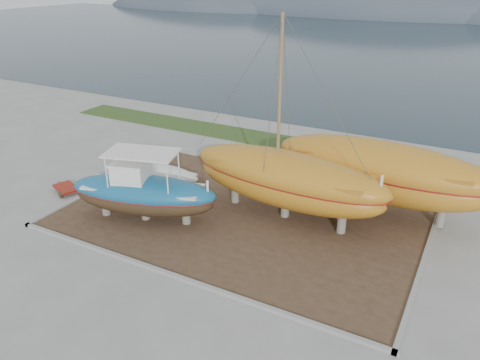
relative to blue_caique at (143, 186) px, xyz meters
The scene contains 11 objects.
ground 4.85m from the blue_caique, 17.08° to the right, with size 140.00×140.00×0.00m, color gray.
dirt_patch 5.38m from the blue_caique, 32.23° to the left, with size 18.00×12.00×0.06m, color #422D1E.
curb_frame 5.37m from the blue_caique, 32.23° to the left, with size 18.60×12.60×0.15m, color gray, non-canonical shape.
grass_strip 14.93m from the blue_caique, 73.26° to the left, with size 44.00×3.00×0.08m, color #284219.
sea 68.85m from the blue_caique, 86.45° to the left, with size 260.00×100.00×0.04m, color #1A2B34, non-canonical shape.
mountain_ridge 123.78m from the blue_caique, 88.02° to the left, with size 200.00×36.00×20.00m, color #333D49, non-canonical shape.
blue_caique is the anchor object (origin of this frame).
white_dinghy 3.99m from the blue_caique, 107.12° to the left, with size 4.19×1.57×1.26m, color white, non-canonical shape.
orange_sailboat 7.94m from the blue_caique, 30.43° to the left, with size 10.75×3.17×10.12m, color #AF6F1A, non-canonical shape.
orange_bare_hull 12.19m from the blue_caique, 32.63° to the left, with size 11.42×3.43×3.74m, color #AF6F1A, non-canonical shape.
red_trailer 6.41m from the blue_caique, behind, with size 2.45×1.23×0.35m, color maroon, non-canonical shape.
Camera 1 is at (10.18, -15.16, 11.96)m, focal length 35.00 mm.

